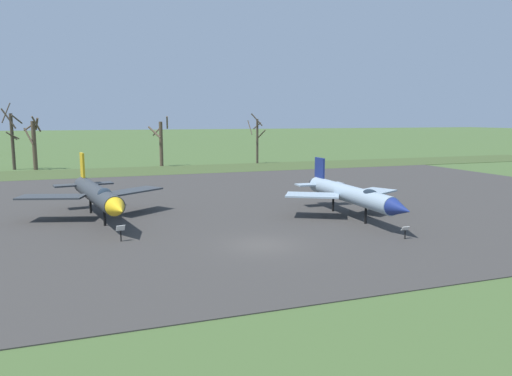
% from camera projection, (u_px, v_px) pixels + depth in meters
% --- Properties ---
extents(ground_plane, '(600.00, 600.00, 0.00)m').
position_uv_depth(ground_plane, '(262.00, 246.00, 28.25)').
color(ground_plane, '#425B2D').
extents(asphalt_apron, '(83.39, 46.51, 0.05)m').
position_uv_depth(asphalt_apron, '(206.00, 205.00, 41.25)').
color(asphalt_apron, '#383533').
rests_on(asphalt_apron, ground).
extents(grass_verge_strip, '(143.39, 12.00, 0.06)m').
position_uv_depth(grass_verge_strip, '(158.00, 171.00, 68.52)').
color(grass_verge_strip, '#3C4E27').
rests_on(grass_verge_strip, ground).
extents(jet_fighter_front_left, '(9.71, 13.56, 4.16)m').
position_uv_depth(jet_fighter_front_left, '(352.00, 194.00, 35.51)').
color(jet_fighter_front_left, '#8EA3B2').
rests_on(jet_fighter_front_left, ground).
extents(info_placard_front_left, '(0.49, 0.24, 0.85)m').
position_uv_depth(info_placard_front_left, '(405.00, 231.00, 29.53)').
color(info_placard_front_left, black).
rests_on(info_placard_front_left, ground).
extents(jet_fighter_front_right, '(10.77, 14.12, 4.63)m').
position_uv_depth(jet_fighter_front_right, '(98.00, 194.00, 34.80)').
color(jet_fighter_front_right, '#33383D').
rests_on(jet_fighter_front_right, ground).
extents(info_placard_front_right, '(0.56, 0.34, 1.06)m').
position_uv_depth(info_placard_front_right, '(121.00, 232.00, 28.93)').
color(info_placard_front_right, black).
rests_on(info_placard_front_right, ground).
extents(bare_tree_far_left, '(2.78, 2.76, 9.70)m').
position_uv_depth(bare_tree_far_left, '(12.00, 137.00, 69.16)').
color(bare_tree_far_left, '#42382D').
rests_on(bare_tree_far_left, ground).
extents(bare_tree_left_of_center, '(2.44, 2.59, 7.78)m').
position_uv_depth(bare_tree_left_of_center, '(34.00, 142.00, 69.20)').
color(bare_tree_left_of_center, brown).
rests_on(bare_tree_left_of_center, ground).
extents(bare_tree_center, '(3.22, 3.21, 7.80)m').
position_uv_depth(bare_tree_center, '(161.00, 141.00, 74.22)').
color(bare_tree_center, brown).
rests_on(bare_tree_center, ground).
extents(bare_tree_right_of_center, '(2.78, 2.69, 8.27)m').
position_uv_depth(bare_tree_right_of_center, '(257.00, 138.00, 78.77)').
color(bare_tree_right_of_center, '#42382D').
rests_on(bare_tree_right_of_center, ground).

